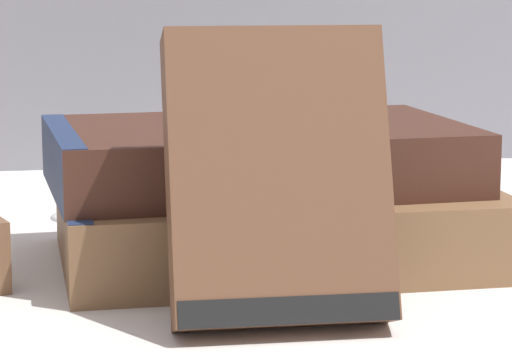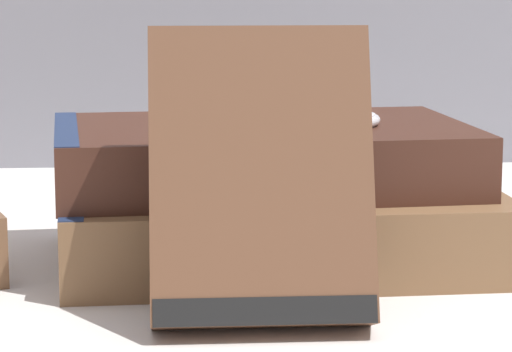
{
  "view_description": "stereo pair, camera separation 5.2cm",
  "coord_description": "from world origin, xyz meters",
  "px_view_note": "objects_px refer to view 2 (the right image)",
  "views": [
    {
      "loc": [
        -0.12,
        -0.61,
        0.16
      ],
      "look_at": [
        -0.02,
        -0.0,
        0.05
      ],
      "focal_mm": 85.0,
      "sensor_mm": 36.0,
      "label": 1
    },
    {
      "loc": [
        -0.07,
        -0.62,
        0.16
      ],
      "look_at": [
        -0.02,
        -0.0,
        0.05
      ],
      "focal_mm": 85.0,
      "sensor_mm": 36.0,
      "label": 2
    }
  ],
  "objects_px": {
    "book_leaning_front": "(260,189)",
    "book_flat_bottom": "(270,225)",
    "pocket_watch": "(327,119)",
    "book_flat_top": "(252,156)",
    "reading_glasses": "(143,214)"
  },
  "relations": [
    {
      "from": "book_leaning_front",
      "to": "book_flat_bottom",
      "type": "bearing_deg",
      "value": 83.09
    },
    {
      "from": "book_leaning_front",
      "to": "pocket_watch",
      "type": "relative_size",
      "value": 2.22
    },
    {
      "from": "book_flat_top",
      "to": "reading_glasses",
      "type": "bearing_deg",
      "value": 112.82
    },
    {
      "from": "pocket_watch",
      "to": "reading_glasses",
      "type": "height_order",
      "value": "pocket_watch"
    },
    {
      "from": "book_flat_bottom",
      "to": "book_leaning_front",
      "type": "distance_m",
      "value": 0.12
    },
    {
      "from": "book_leaning_front",
      "to": "reading_glasses",
      "type": "distance_m",
      "value": 0.25
    },
    {
      "from": "book_flat_bottom",
      "to": "book_flat_top",
      "type": "bearing_deg",
      "value": 140.71
    },
    {
      "from": "book_flat_bottom",
      "to": "reading_glasses",
      "type": "bearing_deg",
      "value": 117.31
    },
    {
      "from": "book_leaning_front",
      "to": "reading_glasses",
      "type": "xyz_separation_m",
      "value": [
        -0.06,
        0.24,
        -0.06
      ]
    },
    {
      "from": "book_flat_bottom",
      "to": "reading_glasses",
      "type": "xyz_separation_m",
      "value": [
        -0.07,
        0.12,
        -0.02
      ]
    },
    {
      "from": "book_flat_top",
      "to": "book_flat_bottom",
      "type": "bearing_deg",
      "value": -41.78
    },
    {
      "from": "book_flat_bottom",
      "to": "pocket_watch",
      "type": "xyz_separation_m",
      "value": [
        0.03,
        0.0,
        0.06
      ]
    },
    {
      "from": "book_flat_top",
      "to": "book_leaning_front",
      "type": "distance_m",
      "value": 0.12
    },
    {
      "from": "book_flat_top",
      "to": "pocket_watch",
      "type": "bearing_deg",
      "value": -8.03
    },
    {
      "from": "book_flat_bottom",
      "to": "pocket_watch",
      "type": "bearing_deg",
      "value": 6.39
    }
  ]
}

